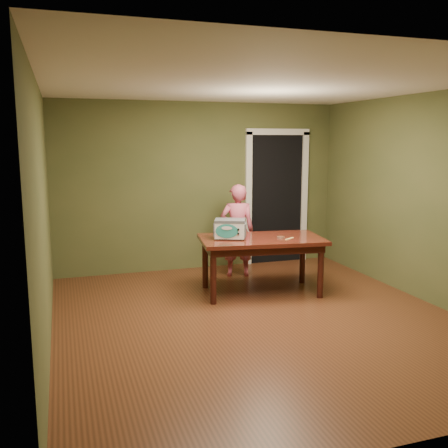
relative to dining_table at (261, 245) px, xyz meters
The scene contains 8 objects.
floor 1.22m from the dining_table, 113.08° to the right, with size 5.00×5.00×0.00m, color brown.
room_shell 1.48m from the dining_table, 113.08° to the right, with size 4.52×5.02×2.61m.
doorway 2.08m from the dining_table, 63.95° to the left, with size 1.10×0.66×2.25m.
dining_table is the anchor object (origin of this frame).
toy_oven 0.48m from the dining_table, behind, with size 0.48×0.40×0.26m.
baking_pan 0.28m from the dining_table, 24.65° to the right, with size 0.10×0.10×0.02m.
spatula 0.38m from the dining_table, 31.54° to the right, with size 0.18×0.03×0.01m, color #F9D96C.
child 0.90m from the dining_table, 91.05° to the left, with size 0.50×0.33×1.38m, color #CE5570.
Camera 1 is at (-2.07, -5.02, 2.02)m, focal length 40.00 mm.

